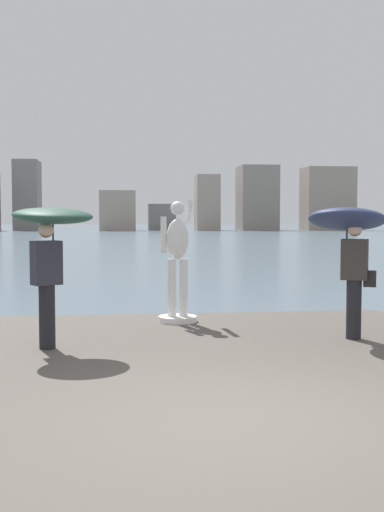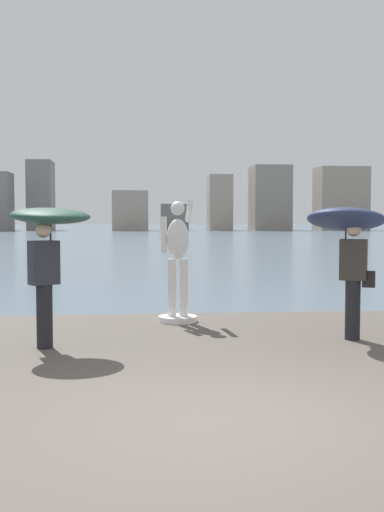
% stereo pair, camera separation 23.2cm
% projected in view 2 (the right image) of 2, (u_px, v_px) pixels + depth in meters
% --- Properties ---
extents(ground_plane, '(400.00, 400.00, 0.00)m').
position_uv_depth(ground_plane, '(148.00, 249.00, 45.26)').
color(ground_plane, slate).
extents(pier, '(7.48, 9.36, 0.40)m').
position_uv_depth(pier, '(220.00, 392.00, 7.16)').
color(pier, '#564F47').
rests_on(pier, ground).
extents(statue_white_figure, '(0.67, 0.90, 2.11)m').
position_uv_depth(statue_white_figure, '(178.00, 267.00, 10.77)').
color(statue_white_figure, white).
rests_on(statue_white_figure, pier).
extents(onlooker_left, '(1.50, 1.51, 1.97)m').
position_uv_depth(onlooker_left, '(49.00, 235.00, 8.60)').
color(onlooker_left, black).
rests_on(onlooker_left, pier).
extents(onlooker_right, '(1.53, 1.55, 2.01)m').
position_uv_depth(onlooker_right, '(348.00, 233.00, 9.20)').
color(onlooker_right, black).
rests_on(onlooker_right, pier).
extents(distant_skyline, '(87.79, 12.13, 13.22)m').
position_uv_depth(distant_skyline, '(165.00, 201.00, 118.39)').
color(distant_skyline, gray).
rests_on(distant_skyline, ground).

